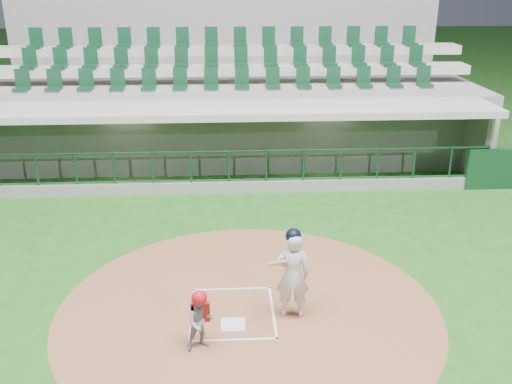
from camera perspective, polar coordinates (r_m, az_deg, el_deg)
ground at (r=11.13m, az=-2.37°, el=-11.18°), size 120.00×120.00×0.00m
dirt_circle at (r=10.96m, az=-0.75°, el=-11.67°), size 7.20×7.20×0.01m
home_plate at (r=10.53m, az=-2.30°, el=-13.10°), size 0.43×0.43×0.02m
batter_box_chalk at (r=10.87m, az=-2.34°, el=-11.94°), size 1.55×1.80×0.01m
dugout_structure at (r=17.94m, az=-2.38°, el=4.93°), size 16.40×3.70×3.00m
seating_deck at (r=20.82m, az=-2.92°, el=8.51°), size 17.00×6.72×5.15m
batter at (r=10.36m, az=3.65°, el=-8.10°), size 0.86×0.87×1.76m
catcher at (r=9.73m, az=-5.60°, el=-12.58°), size 0.59×0.53×1.09m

